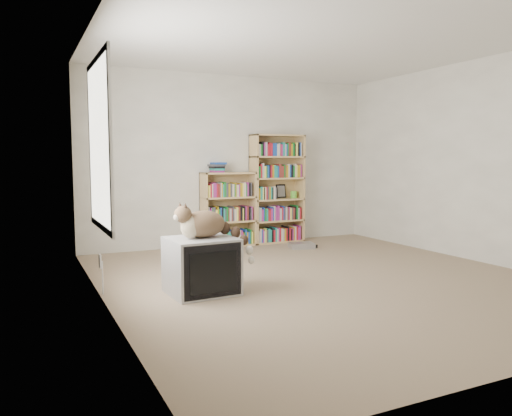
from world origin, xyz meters
name	(u,v)px	position (x,y,z in m)	size (l,w,h in m)	color
floor	(324,279)	(0.00, 0.00, 0.00)	(4.50, 5.00, 0.01)	tan
wall_back	(232,161)	(0.00, 2.50, 1.25)	(4.50, 0.02, 2.50)	white
wall_left	(102,161)	(-2.25, 0.00, 1.25)	(0.02, 5.00, 2.50)	white
wall_right	(479,161)	(2.25, 0.00, 1.25)	(0.02, 5.00, 2.50)	white
ceiling	(327,38)	(0.00, 0.00, 2.50)	(4.50, 5.00, 0.02)	white
window	(99,144)	(-2.24, 0.20, 1.40)	(0.02, 1.22, 1.52)	white
crt_tv	(201,266)	(-1.36, 0.03, 0.26)	(0.64, 0.59, 0.53)	#ABABAE
cat	(210,228)	(-1.28, 0.02, 0.62)	(0.75, 0.50, 0.56)	#3A2517
bookcase_tall	(277,191)	(0.67, 2.36, 0.79)	(0.82, 0.30, 1.64)	tan
bookcase_short	(228,212)	(-0.13, 2.36, 0.50)	(0.79, 0.30, 1.08)	tan
book_stack	(217,167)	(-0.29, 2.36, 1.15)	(0.21, 0.27, 0.15)	#AC1626
green_mug	(293,195)	(0.96, 2.34, 0.73)	(0.10, 0.10, 0.11)	#5FBE36
framed_print	(281,191)	(0.79, 2.44, 0.78)	(0.16, 0.01, 0.21)	black
dvd_player	(302,245)	(0.74, 1.71, 0.04)	(0.34, 0.25, 0.08)	#9E9FA3
wall_outlet	(100,261)	(-2.24, 0.38, 0.32)	(0.01, 0.08, 0.13)	silver
floor_cables	(234,255)	(-0.36, 1.61, 0.00)	(1.20, 0.70, 0.01)	black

